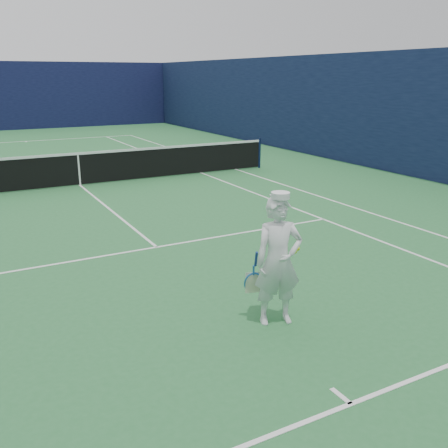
% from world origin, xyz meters
% --- Properties ---
extents(ground, '(80.00, 80.00, 0.00)m').
position_xyz_m(ground, '(0.00, 0.00, 0.00)').
color(ground, '#296B37').
rests_on(ground, ground).
extents(court_markings, '(11.03, 23.83, 0.01)m').
position_xyz_m(court_markings, '(0.00, 0.00, 0.00)').
color(court_markings, white).
rests_on(court_markings, ground).
extents(windscreen_fence, '(20.12, 36.12, 4.00)m').
position_xyz_m(windscreen_fence, '(0.00, 0.00, 2.00)').
color(windscreen_fence, '#0F1237').
rests_on(windscreen_fence, ground).
extents(tennis_net, '(12.88, 0.09, 1.07)m').
position_xyz_m(tennis_net, '(0.00, 0.00, 0.55)').
color(tennis_net, '#141E4C').
rests_on(tennis_net, ground).
extents(tennis_player, '(0.73, 0.65, 1.80)m').
position_xyz_m(tennis_player, '(0.34, -10.03, 0.88)').
color(tennis_player, white).
rests_on(tennis_player, ground).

